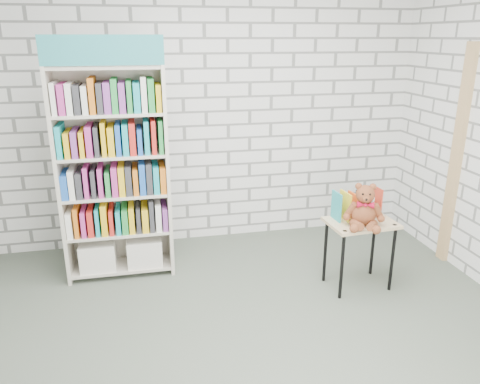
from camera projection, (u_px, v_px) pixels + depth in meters
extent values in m
plane|color=#4B5447|center=(250.00, 344.00, 3.42)|extent=(4.50, 4.50, 0.00)
cube|color=silver|center=(206.00, 112.00, 4.83)|extent=(4.50, 0.02, 2.80)
cube|color=silver|center=(444.00, 363.00, 1.12)|extent=(4.50, 0.02, 2.80)
cube|color=beige|center=(60.00, 178.00, 4.09)|extent=(0.03, 0.37, 1.92)
cube|color=beige|center=(167.00, 172.00, 4.28)|extent=(0.03, 0.37, 1.92)
cube|color=beige|center=(116.00, 170.00, 4.35)|extent=(0.96, 0.02, 1.92)
cube|color=teal|center=(102.00, 50.00, 3.68)|extent=(0.96, 0.02, 0.23)
cube|color=beige|center=(123.00, 265.00, 4.47)|extent=(0.90, 0.35, 0.03)
cube|color=beige|center=(120.00, 230.00, 4.35)|extent=(0.90, 0.35, 0.03)
cube|color=beige|center=(116.00, 193.00, 4.24)|extent=(0.90, 0.35, 0.03)
cube|color=beige|center=(113.00, 154.00, 4.12)|extent=(0.90, 0.35, 0.03)
cube|color=beige|center=(109.00, 113.00, 4.01)|extent=(0.90, 0.35, 0.03)
cube|color=beige|center=(105.00, 67.00, 3.88)|extent=(0.90, 0.35, 0.03)
cube|color=silver|center=(98.00, 254.00, 4.38)|extent=(0.32, 0.31, 0.26)
cube|color=silver|center=(145.00, 250.00, 4.47)|extent=(0.32, 0.31, 0.26)
cube|color=red|center=(118.00, 216.00, 4.30)|extent=(0.90, 0.31, 0.26)
cube|color=yellow|center=(115.00, 179.00, 4.18)|extent=(0.90, 0.31, 0.26)
cube|color=blue|center=(112.00, 139.00, 4.07)|extent=(0.90, 0.31, 0.26)
cube|color=green|center=(108.00, 97.00, 3.95)|extent=(0.90, 0.31, 0.26)
cube|color=tan|center=(361.00, 223.00, 4.05)|extent=(0.61, 0.44, 0.03)
cylinder|color=black|center=(342.00, 267.00, 3.94)|extent=(0.03, 0.03, 0.60)
cylinder|color=black|center=(325.00, 251.00, 4.22)|extent=(0.03, 0.03, 0.60)
cylinder|color=black|center=(392.00, 259.00, 4.07)|extent=(0.03, 0.03, 0.60)
cylinder|color=black|center=(373.00, 245.00, 4.35)|extent=(0.03, 0.03, 0.60)
cylinder|color=black|center=(345.00, 231.00, 3.85)|extent=(0.04, 0.04, 0.01)
cylinder|color=black|center=(395.00, 225.00, 3.97)|extent=(0.04, 0.04, 0.01)
cube|color=teal|center=(337.00, 207.00, 4.03)|extent=(0.03, 0.18, 0.24)
cube|color=yellow|center=(345.00, 206.00, 4.06)|extent=(0.03, 0.18, 0.24)
cube|color=#E55318|center=(353.00, 205.00, 4.08)|extent=(0.03, 0.18, 0.24)
cube|color=black|center=(361.00, 204.00, 4.10)|extent=(0.03, 0.18, 0.24)
cube|color=white|center=(369.00, 204.00, 4.12)|extent=(0.03, 0.18, 0.24)
cube|color=#BA3520|center=(376.00, 203.00, 4.14)|extent=(0.03, 0.18, 0.24)
ellipsoid|color=maroon|center=(364.00, 213.00, 3.93)|extent=(0.22, 0.19, 0.22)
sphere|color=maroon|center=(365.00, 194.00, 3.88)|extent=(0.16, 0.16, 0.16)
sphere|color=maroon|center=(359.00, 186.00, 3.88)|extent=(0.06, 0.06, 0.06)
sphere|color=maroon|center=(373.00, 187.00, 3.86)|extent=(0.06, 0.06, 0.06)
sphere|color=maroon|center=(366.00, 199.00, 3.82)|extent=(0.06, 0.06, 0.06)
sphere|color=black|center=(363.00, 194.00, 3.81)|extent=(0.02, 0.02, 0.02)
sphere|color=black|center=(370.00, 195.00, 3.81)|extent=(0.02, 0.02, 0.02)
sphere|color=black|center=(366.00, 200.00, 3.80)|extent=(0.02, 0.02, 0.02)
cylinder|color=maroon|center=(351.00, 210.00, 3.92)|extent=(0.11, 0.12, 0.15)
cylinder|color=maroon|center=(378.00, 211.00, 3.89)|extent=(0.12, 0.08, 0.15)
sphere|color=maroon|center=(347.00, 217.00, 3.93)|extent=(0.06, 0.06, 0.06)
sphere|color=maroon|center=(381.00, 219.00, 3.89)|extent=(0.06, 0.06, 0.06)
cylinder|color=maroon|center=(357.00, 225.00, 3.86)|extent=(0.07, 0.17, 0.09)
cylinder|color=maroon|center=(372.00, 226.00, 3.84)|extent=(0.15, 0.17, 0.09)
sphere|color=maroon|center=(354.00, 229.00, 3.80)|extent=(0.07, 0.07, 0.07)
sphere|color=maroon|center=(376.00, 230.00, 3.77)|extent=(0.07, 0.07, 0.07)
cone|color=#B10B2A|center=(361.00, 205.00, 3.85)|extent=(0.08, 0.08, 0.06)
cone|color=#B10B2A|center=(370.00, 205.00, 3.84)|extent=(0.08, 0.08, 0.06)
sphere|color=#B10B2A|center=(365.00, 205.00, 3.84)|extent=(0.03, 0.03, 0.03)
cube|color=tan|center=(456.00, 158.00, 4.41)|extent=(0.05, 0.12, 2.10)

